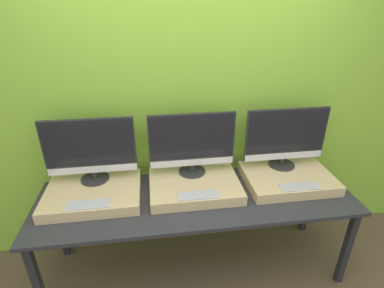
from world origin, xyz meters
name	(u,v)px	position (x,y,z in m)	size (l,w,h in m)	color
wall_back	(188,107)	(0.00, 0.81, 1.30)	(8.00, 0.04, 2.60)	#8CC638
workbench	(196,203)	(0.00, 0.37, 0.68)	(2.39, 0.74, 0.74)	#2D2D33
wooden_riser_left	(93,194)	(-0.76, 0.46, 0.78)	(0.69, 0.51, 0.08)	#D6B77F
monitor_left	(90,149)	(-0.76, 0.59, 1.08)	(0.67, 0.22, 0.51)	#282828
keyboard_left	(88,205)	(-0.76, 0.26, 0.83)	(0.30, 0.10, 0.01)	silver
wooden_riser_center	(194,185)	(0.00, 0.46, 0.78)	(0.69, 0.51, 0.08)	#D6B77F
monitor_center	(192,143)	(0.00, 0.59, 1.08)	(0.67, 0.22, 0.51)	#282828
keyboard_center	(199,195)	(0.00, 0.26, 0.83)	(0.30, 0.10, 0.01)	silver
wooden_riser_right	(287,178)	(0.76, 0.46, 0.78)	(0.69, 0.51, 0.08)	#D6B77F
monitor_right	(286,137)	(0.76, 0.59, 1.08)	(0.67, 0.22, 0.51)	#282828
keyboard_right	(299,186)	(0.76, 0.26, 0.83)	(0.30, 0.10, 0.01)	silver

